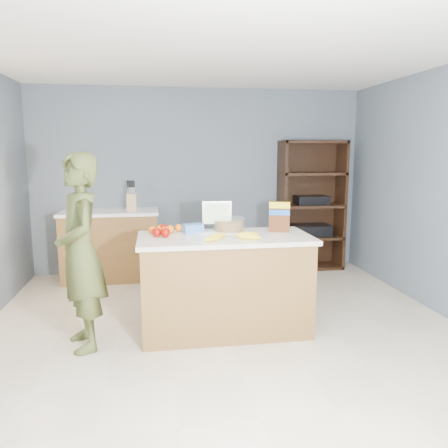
{
  "coord_description": "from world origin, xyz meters",
  "views": [
    {
      "loc": [
        -0.61,
        -3.52,
        1.65
      ],
      "look_at": [
        0.0,
        0.35,
        1.0
      ],
      "focal_mm": 35.0,
      "sensor_mm": 36.0,
      "label": 1
    }
  ],
  "objects": [
    {
      "name": "counter_peninsula",
      "position": [
        0.0,
        0.3,
        0.42
      ],
      "size": [
        1.56,
        0.76,
        0.9
      ],
      "color": "brown",
      "rests_on": "ground"
    },
    {
      "name": "salad_bowl",
      "position": [
        0.08,
        0.55,
        0.96
      ],
      "size": [
        0.3,
        0.3,
        0.13
      ],
      "color": "#267219",
      "rests_on": "counter_peninsula"
    },
    {
      "name": "oranges",
      "position": [
        -0.53,
        0.52,
        0.94
      ],
      "size": [
        0.32,
        0.19,
        0.07
      ],
      "color": "orange",
      "rests_on": "counter_peninsula"
    },
    {
      "name": "shelving_unit",
      "position": [
        1.55,
        2.35,
        0.86
      ],
      "size": [
        0.9,
        0.4,
        1.8
      ],
      "color": "black",
      "rests_on": "ground"
    },
    {
      "name": "apples",
      "position": [
        -0.56,
        0.39,
        0.94
      ],
      "size": [
        0.16,
        0.3,
        0.09
      ],
      "color": "#910A04",
      "rests_on": "counter_peninsula"
    },
    {
      "name": "back_cabinet",
      "position": [
        -1.2,
        2.2,
        0.45
      ],
      "size": [
        1.24,
        0.62,
        0.9
      ],
      "color": "brown",
      "rests_on": "ground"
    },
    {
      "name": "person",
      "position": [
        -1.24,
        0.15,
        0.83
      ],
      "size": [
        0.57,
        0.7,
        1.65
      ],
      "primitive_type": "imported",
      "rotation": [
        0.0,
        0.0,
        -1.23
      ],
      "color": "#444E23",
      "rests_on": "ground"
    },
    {
      "name": "tv",
      "position": [
        -0.03,
        0.6,
        1.06
      ],
      "size": [
        0.28,
        0.12,
        0.28
      ],
      "color": "silver",
      "rests_on": "counter_peninsula"
    },
    {
      "name": "cereal_box",
      "position": [
        0.54,
        0.42,
        1.07
      ],
      "size": [
        0.2,
        0.12,
        0.29
      ],
      "color": "#592B14",
      "rests_on": "counter_peninsula"
    },
    {
      "name": "bananas",
      "position": [
        0.04,
        0.14,
        0.92
      ],
      "size": [
        0.53,
        0.27,
        0.05
      ],
      "color": "yellow",
      "rests_on": "counter_peninsula"
    },
    {
      "name": "walls",
      "position": [
        0.0,
        0.0,
        1.65
      ],
      "size": [
        4.52,
        5.02,
        2.51
      ],
      "color": "slate",
      "rests_on": "ground"
    },
    {
      "name": "envelopes",
      "position": [
        -0.01,
        0.41,
        0.9
      ],
      "size": [
        0.46,
        0.27,
        0.0
      ],
      "color": "white",
      "rests_on": "counter_peninsula"
    },
    {
      "name": "floor",
      "position": [
        0.0,
        0.0,
        0.0
      ],
      "size": [
        4.5,
        5.0,
        0.02
      ],
      "primitive_type": "cube",
      "color": "beige",
      "rests_on": "ground"
    },
    {
      "name": "knife_block",
      "position": [
        -0.92,
        2.16,
        1.02
      ],
      "size": [
        0.12,
        0.1,
        0.31
      ],
      "color": "tan",
      "rests_on": "back_cabinet"
    },
    {
      "name": "blue_carton",
      "position": [
        -0.27,
        0.51,
        0.94
      ],
      "size": [
        0.2,
        0.16,
        0.08
      ],
      "primitive_type": "cube",
      "rotation": [
        0.0,
        0.0,
        0.26
      ],
      "color": "blue",
      "rests_on": "counter_peninsula"
    }
  ]
}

